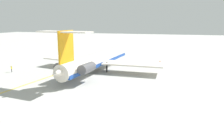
{
  "coord_description": "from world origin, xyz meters",
  "views": [
    {
      "loc": [
        60.85,
        27.11,
        13.87
      ],
      "look_at": [
        5.09,
        10.36,
        2.81
      ],
      "focal_mm": 34.24,
      "sensor_mm": 36.0,
      "label": 1
    }
  ],
  "objects": [
    {
      "name": "ground_crew_starboard",
      "position": [
        -10.41,
        -13.44,
        1.13
      ],
      "size": [
        0.28,
        0.45,
        1.78
      ],
      "rotation": [
        0.0,
        0.0,
        6.16
      ],
      "color": "black",
      "rests_on": "ground"
    },
    {
      "name": "ground_crew_near_nose",
      "position": [
        13.93,
        -15.91,
        1.15
      ],
      "size": [
        0.44,
        0.29,
        1.82
      ],
      "rotation": [
        0.0,
        0.0,
        5.08
      ],
      "color": "black",
      "rests_on": "ground"
    },
    {
      "name": "ground_crew_near_tail",
      "position": [
        -14.69,
        -12.2,
        1.08
      ],
      "size": [
        0.43,
        0.27,
        1.7
      ],
      "rotation": [
        0.0,
        0.0,
        1.44
      ],
      "color": "black",
      "rests_on": "ground"
    },
    {
      "name": "main_jetliner",
      "position": [
        6.24,
        6.25,
        3.26
      ],
      "size": [
        41.04,
        36.3,
        11.95
      ],
      "rotation": [
        0.0,
        0.0,
        3.05
      ],
      "color": "silver",
      "rests_on": "ground"
    },
    {
      "name": "ground",
      "position": [
        0.0,
        0.0,
        0.0
      ],
      "size": [
        341.98,
        341.98,
        0.0
      ],
      "primitive_type": "plane",
      "color": "#ADADA8"
    },
    {
      "name": "taxiway_centreline",
      "position": [
        5.09,
        -1.66,
        0.0
      ],
      "size": [
        74.12,
        11.23,
        0.01
      ],
      "primitive_type": "cube",
      "rotation": [
        0.0,
        0.0,
        3.0
      ],
      "color": "gold",
      "rests_on": "ground"
    },
    {
      "name": "safety_cone_nose",
      "position": [
        -13.31,
        22.18,
        0.28
      ],
      "size": [
        0.4,
        0.4,
        0.55
      ],
      "primitive_type": "cone",
      "color": "#EA590F",
      "rests_on": "ground"
    },
    {
      "name": "ground_crew_portside",
      "position": [
        -12.12,
        -10.99,
        1.06
      ],
      "size": [
        0.27,
        0.39,
        1.67
      ],
      "rotation": [
        0.0,
        0.0,
        0.42
      ],
      "color": "black",
      "rests_on": "ground"
    }
  ]
}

